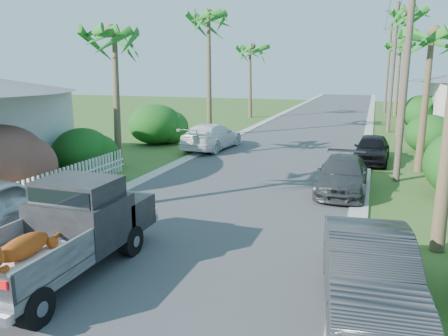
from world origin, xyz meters
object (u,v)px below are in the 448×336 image
at_px(parked_car_rf, 372,149).
at_px(parked_car_lf, 212,137).
at_px(pickup_truck, 73,227).
at_px(parked_car_rn, 369,273).
at_px(palm_r_c, 409,11).
at_px(utility_pole_b, 406,66).
at_px(palm_r_d, 401,44).
at_px(parked_car_rm, 342,175).
at_px(utility_pole_d, 388,68).
at_px(palm_l_c, 209,14).
at_px(utility_pole_c, 393,67).
at_px(palm_l_b, 113,31).
at_px(palm_l_d, 251,47).
at_px(palm_r_b, 432,33).

distance_m(parked_car_rf, parked_car_lf, 8.72).
distance_m(pickup_truck, parked_car_rn, 6.42).
relative_size(parked_car_lf, palm_r_c, 0.54).
xyz_separation_m(parked_car_rf, utility_pole_b, (1.02, -3.46, 3.93)).
xyz_separation_m(parked_car_rn, utility_pole_b, (0.93, 10.66, 3.85)).
relative_size(palm_r_c, utility_pole_b, 1.04).
bearing_deg(palm_r_d, parked_car_rm, -95.64).
height_order(parked_car_rf, parked_car_lf, parked_car_lf).
xyz_separation_m(pickup_truck, utility_pole_d, (7.33, 40.99, 3.59)).
relative_size(parked_car_lf, palm_l_c, 0.55).
distance_m(pickup_truck, palm_r_c, 26.24).
bearing_deg(palm_l_c, utility_pole_d, 61.08).
height_order(parked_car_lf, utility_pole_c, utility_pole_c).
bearing_deg(utility_pole_c, palm_r_d, 85.71).
height_order(palm_l_c, utility_pole_c, palm_l_c).
relative_size(palm_l_b, palm_r_d, 0.93).
height_order(parked_car_rn, parked_car_rf, parked_car_rn).
bearing_deg(parked_car_rf, palm_r_c, 83.56).
xyz_separation_m(palm_l_d, palm_r_b, (13.10, -19.00, -0.49)).
distance_m(parked_car_rn, palm_l_c, 23.49).
bearing_deg(palm_l_b, parked_car_rn, -40.11).
relative_size(parked_car_rf, utility_pole_b, 0.44).
xyz_separation_m(parked_car_lf, palm_r_b, (10.70, -2.35, 5.22)).
xyz_separation_m(parked_car_rn, parked_car_rm, (-1.07, 8.29, -0.11)).
bearing_deg(parked_car_rf, palm_l_c, 155.55).
height_order(pickup_truck, parked_car_lf, pickup_truck).
distance_m(palm_r_c, utility_pole_d, 17.37).
distance_m(palm_l_d, utility_pole_d, 15.19).
distance_m(palm_l_c, palm_r_d, 21.95).
height_order(parked_car_lf, palm_l_d, palm_l_d).
xyz_separation_m(parked_car_rn, palm_l_d, (-11.17, 31.66, 5.70)).
xyz_separation_m(parked_car_lf, palm_l_b, (-2.70, -5.35, 5.42)).
relative_size(palm_r_c, utility_pole_d, 1.04).
relative_size(palm_l_d, palm_r_c, 0.82).
height_order(palm_l_b, utility_pole_c, utility_pole_c).
bearing_deg(palm_r_d, palm_l_c, -124.78).
distance_m(pickup_truck, parked_car_rf, 15.77).
relative_size(parked_car_rm, utility_pole_b, 0.49).
bearing_deg(palm_r_c, palm_r_b, -87.92).
xyz_separation_m(parked_car_rm, palm_l_c, (-9.60, 11.37, 7.28)).
xyz_separation_m(pickup_truck, parked_car_rn, (6.40, 0.33, -0.26)).
height_order(palm_r_d, utility_pole_b, utility_pole_b).
bearing_deg(palm_l_c, palm_r_c, 18.15).
bearing_deg(parked_car_rn, palm_r_d, 79.66).
height_order(parked_car_rf, palm_r_c, palm_r_c).
relative_size(parked_car_rm, palm_r_c, 0.46).
bearing_deg(palm_r_d, utility_pole_c, -94.29).
xyz_separation_m(pickup_truck, palm_l_d, (-4.77, 31.99, 5.43)).
height_order(parked_car_rm, palm_l_d, palm_l_d).
relative_size(pickup_truck, palm_r_d, 0.64).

